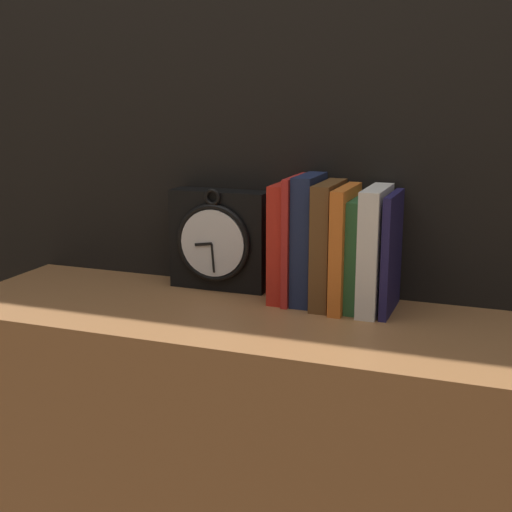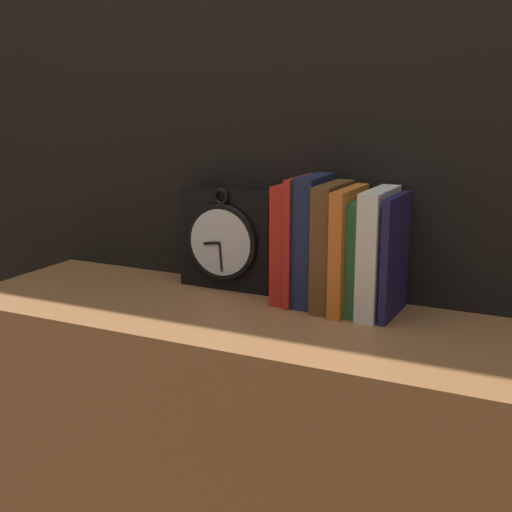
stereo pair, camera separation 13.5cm
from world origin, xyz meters
TOP-DOWN VIEW (x-y plane):
  - wall_back at (0.00, 0.22)m, footprint 6.00×0.05m
  - clock at (-0.14, 0.15)m, footprint 0.21×0.08m
  - book_slot0_red at (0.02, 0.12)m, footprint 0.03×0.13m
  - book_slot1_red at (0.04, 0.12)m, footprint 0.01×0.14m
  - book_slot2_navy at (0.07, 0.12)m, footprint 0.04×0.13m
  - book_slot3_brown at (0.11, 0.12)m, footprint 0.04×0.15m
  - book_slot4_orange at (0.15, 0.11)m, footprint 0.03×0.16m
  - book_slot5_green at (0.17, 0.12)m, footprint 0.02×0.14m
  - book_slot6_white at (0.20, 0.11)m, footprint 0.04×0.16m
  - book_slot7_navy at (0.24, 0.11)m, footprint 0.02×0.15m

SIDE VIEW (x-z plane):
  - clock at x=-0.14m, z-range 0.86..1.08m
  - book_slot5_green at x=0.17m, z-range 0.86..1.08m
  - book_slot7_navy at x=0.24m, z-range 0.86..1.10m
  - book_slot0_red at x=0.02m, z-range 0.86..1.10m
  - book_slot4_orange at x=0.15m, z-range 0.86..1.10m
  - book_slot6_white at x=0.20m, z-range 0.86..1.10m
  - book_slot3_brown at x=0.11m, z-range 0.86..1.11m
  - book_slot1_red at x=0.04m, z-range 0.86..1.12m
  - book_slot2_navy at x=0.07m, z-range 0.86..1.12m
  - wall_back at x=0.00m, z-range 0.00..2.60m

